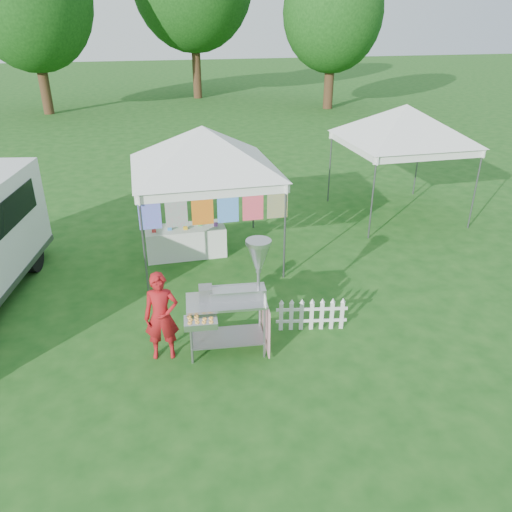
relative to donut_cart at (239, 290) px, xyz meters
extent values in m
plane|color=#184D16|center=(0.01, 0.20, -1.15)|extent=(120.00, 120.00, 0.00)
cylinder|color=#59595E|center=(-1.41, 2.28, -0.10)|extent=(0.04, 0.04, 2.10)
cylinder|color=#59595E|center=(1.43, 2.28, -0.10)|extent=(0.04, 0.04, 2.10)
cylinder|color=#59595E|center=(-1.41, 5.12, -0.10)|extent=(0.04, 0.04, 2.10)
cylinder|color=#59595E|center=(1.43, 5.12, -0.10)|extent=(0.04, 0.04, 2.10)
cube|color=white|center=(0.01, 2.28, 0.85)|extent=(3.00, 0.03, 0.22)
cube|color=white|center=(0.01, 5.12, 0.85)|extent=(3.00, 0.03, 0.22)
pyramid|color=white|center=(0.01, 3.70, 1.85)|extent=(4.24, 4.24, 0.90)
cylinder|color=#59595E|center=(0.01, 2.28, 0.93)|extent=(3.00, 0.03, 0.03)
cube|color=purple|center=(-1.24, 2.28, 0.58)|extent=(0.42, 0.01, 0.70)
cube|color=#37D19F|center=(-0.74, 2.28, 0.58)|extent=(0.42, 0.01, 0.70)
cube|color=#D64317|center=(-0.24, 2.28, 0.58)|extent=(0.42, 0.01, 0.70)
cube|color=blue|center=(0.26, 2.28, 0.58)|extent=(0.42, 0.01, 0.70)
cube|color=#DB1B7F|center=(0.76, 2.28, 0.58)|extent=(0.42, 0.01, 0.70)
cube|color=#FFB50D|center=(1.26, 2.28, 0.58)|extent=(0.42, 0.01, 0.70)
cylinder|color=#59595E|center=(4.09, 3.78, -0.10)|extent=(0.04, 0.04, 2.10)
cylinder|color=#59595E|center=(6.93, 3.78, -0.10)|extent=(0.04, 0.04, 2.10)
cylinder|color=#59595E|center=(4.09, 6.62, -0.10)|extent=(0.04, 0.04, 2.10)
cylinder|color=#59595E|center=(6.93, 6.62, -0.10)|extent=(0.04, 0.04, 2.10)
cube|color=white|center=(5.51, 3.78, 0.85)|extent=(3.00, 0.03, 0.22)
cube|color=white|center=(5.51, 6.62, 0.85)|extent=(3.00, 0.03, 0.22)
pyramid|color=white|center=(5.51, 5.20, 1.85)|extent=(4.24, 4.24, 0.90)
cylinder|color=#59595E|center=(5.51, 3.78, 0.93)|extent=(3.00, 0.03, 0.03)
cylinder|color=#3C2B15|center=(-5.99, 24.20, 0.83)|extent=(0.56, 0.56, 3.96)
cylinder|color=#3C2B15|center=(3.01, 28.20, 1.27)|extent=(0.56, 0.56, 4.84)
cylinder|color=#3C2B15|center=(10.01, 22.20, 0.61)|extent=(0.56, 0.56, 3.52)
ellipsoid|color=#23621B|center=(10.01, 22.20, 4.05)|extent=(5.60, 5.60, 6.44)
cylinder|color=gray|center=(-0.81, -0.18, -0.68)|extent=(0.05, 0.05, 0.95)
cylinder|color=gray|center=(0.35, -0.29, -0.68)|extent=(0.05, 0.05, 0.95)
cylinder|color=gray|center=(-0.76, 0.35, -0.68)|extent=(0.05, 0.05, 0.95)
cylinder|color=gray|center=(0.40, 0.24, -0.68)|extent=(0.05, 0.05, 0.95)
cube|color=gray|center=(-0.21, 0.03, -0.89)|extent=(1.26, 0.72, 0.02)
cube|color=#B7B7BC|center=(-0.21, 0.03, -0.20)|extent=(1.33, 0.76, 0.04)
cube|color=#B7B7BC|center=(-0.01, 0.06, -0.10)|extent=(0.92, 0.35, 0.16)
cube|color=gray|center=(-0.52, 0.11, -0.06)|extent=(0.23, 0.25, 0.23)
cylinder|color=gray|center=(0.33, 0.03, 0.28)|extent=(0.06, 0.06, 0.95)
cone|color=#B7B7BC|center=(0.33, 0.03, 0.54)|extent=(0.42, 0.42, 0.42)
cylinder|color=#B7B7BC|center=(0.33, 0.03, 0.77)|extent=(0.44, 0.44, 0.06)
cube|color=#B7B7BC|center=(-0.67, -0.33, -0.31)|extent=(0.54, 0.37, 0.11)
cube|color=#CD8A92|center=(0.44, -0.03, -0.68)|extent=(0.10, 0.79, 0.86)
cube|color=white|center=(0.34, -0.32, -0.07)|extent=(0.03, 0.15, 0.19)
imported|color=maroon|center=(-1.24, 0.12, -0.40)|extent=(0.59, 0.42, 1.51)
cube|color=black|center=(-3.86, 2.76, 0.53)|extent=(0.58, 2.93, 0.60)
cylinder|color=black|center=(-3.79, 3.85, -0.78)|extent=(0.37, 0.77, 0.74)
cube|color=silver|center=(0.83, 0.38, -0.87)|extent=(0.07, 0.03, 0.56)
cube|color=silver|center=(1.00, 0.35, -0.87)|extent=(0.07, 0.03, 0.56)
cube|color=silver|center=(1.18, 0.31, -0.87)|extent=(0.07, 0.03, 0.56)
cube|color=silver|center=(1.36, 0.28, -0.87)|extent=(0.07, 0.03, 0.56)
cube|color=silver|center=(1.53, 0.25, -0.87)|extent=(0.07, 0.03, 0.56)
cube|color=silver|center=(1.71, 0.21, -0.87)|extent=(0.07, 0.03, 0.56)
cube|color=silver|center=(1.89, 0.18, -0.87)|extent=(0.07, 0.03, 0.56)
cube|color=silver|center=(1.36, 0.28, -0.97)|extent=(1.24, 0.26, 0.05)
cube|color=silver|center=(1.36, 0.28, -0.73)|extent=(1.24, 0.26, 0.05)
cube|color=white|center=(-0.46, 3.86, -0.80)|extent=(1.80, 0.70, 0.70)
camera|label=1|loc=(-1.34, -6.73, 3.92)|focal=35.00mm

